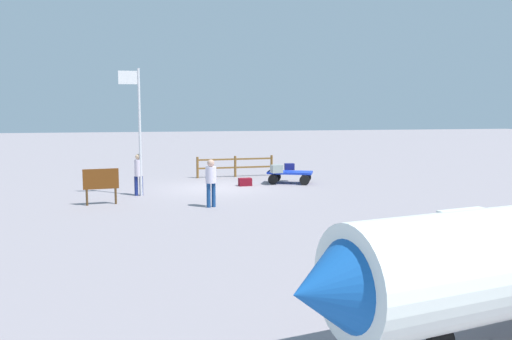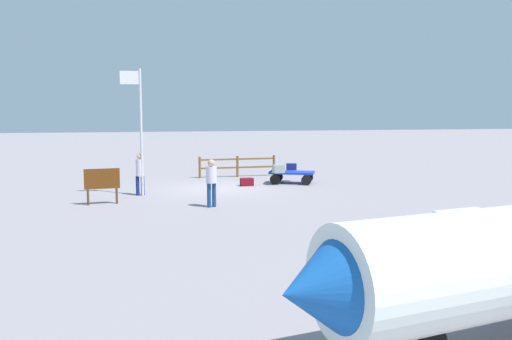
% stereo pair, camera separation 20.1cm
% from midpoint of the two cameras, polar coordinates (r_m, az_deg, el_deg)
% --- Properties ---
extents(ground_plane, '(120.00, 120.00, 0.00)m').
position_cam_midpoint_polar(ground_plane, '(23.23, -3.85, -1.93)').
color(ground_plane, gray).
extents(luggage_cart, '(2.25, 1.74, 0.56)m').
position_cam_midpoint_polar(luggage_cart, '(24.62, 4.03, -0.48)').
color(luggage_cart, '#1836C4').
rests_on(luggage_cart, ground).
extents(suitcase_olive, '(0.53, 0.43, 0.36)m').
position_cam_midpoint_polar(suitcase_olive, '(24.02, 2.64, 0.12)').
color(suitcase_olive, gray).
rests_on(suitcase_olive, luggage_cart).
extents(suitcase_tan, '(0.50, 0.38, 0.30)m').
position_cam_midpoint_polar(suitcase_tan, '(25.24, 4.03, 0.36)').
color(suitcase_tan, navy).
rests_on(suitcase_tan, luggage_cart).
extents(suitcase_dark, '(0.59, 0.40, 0.35)m').
position_cam_midpoint_polar(suitcase_dark, '(23.83, -0.75, -1.28)').
color(suitcase_dark, maroon).
rests_on(suitcase_dark, ground).
extents(worker_lead, '(0.49, 0.49, 1.68)m').
position_cam_midpoint_polar(worker_lead, '(18.59, -4.48, -0.91)').
color(worker_lead, navy).
rests_on(worker_lead, ground).
extents(worker_trailing, '(0.35, 0.35, 1.65)m').
position_cam_midpoint_polar(worker_trailing, '(21.59, -12.04, -0.21)').
color(worker_trailing, navy).
rests_on(worker_trailing, ground).
extents(flagpole, '(0.81, 0.10, 4.97)m').
position_cam_midpoint_polar(flagpole, '(21.36, -12.11, 4.93)').
color(flagpole, silver).
rests_on(flagpole, ground).
extents(signboard, '(1.24, 0.21, 1.29)m').
position_cam_midpoint_polar(signboard, '(19.82, -15.84, -1.12)').
color(signboard, '#4C3319').
rests_on(signboard, ground).
extents(wooden_fence, '(3.96, 0.32, 1.06)m').
position_cam_midpoint_polar(wooden_fence, '(26.97, -1.78, 0.56)').
color(wooden_fence, brown).
rests_on(wooden_fence, ground).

